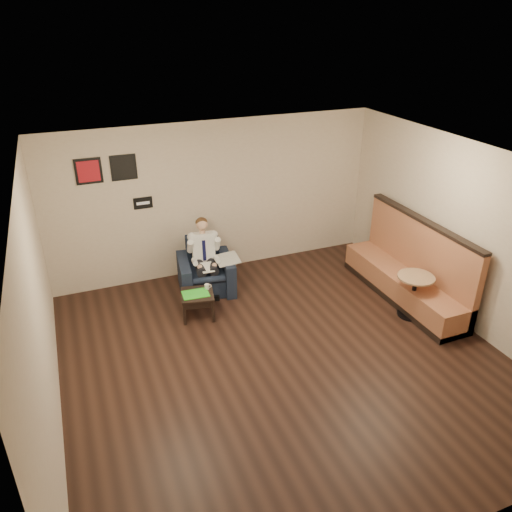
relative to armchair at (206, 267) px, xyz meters
name	(u,v)px	position (x,y,z in m)	size (l,w,h in m)	color
ground	(283,358)	(0.45, -2.28, -0.44)	(6.00, 6.00, 0.00)	black
wall_back	(216,198)	(0.45, 0.72, 0.96)	(6.00, 0.02, 2.80)	beige
wall_front	(444,436)	(0.45, -5.28, 0.96)	(6.00, 0.02, 2.80)	beige
wall_left	(40,320)	(-2.55, -2.28, 0.96)	(0.02, 6.00, 2.80)	beige
wall_right	(467,236)	(3.45, -2.28, 0.96)	(0.02, 6.00, 2.80)	beige
ceiling	(289,167)	(0.45, -2.28, 2.36)	(6.00, 6.00, 0.02)	white
seating_sign	(143,203)	(-0.85, 0.71, 1.06)	(0.32, 0.02, 0.20)	black
art_print_left	(89,171)	(-1.65, 0.71, 1.71)	(0.42, 0.03, 0.42)	#B31621
art_print_right	(124,167)	(-1.10, 0.71, 1.71)	(0.42, 0.03, 0.42)	black
armchair	(206,267)	(0.00, 0.00, 0.00)	(0.92, 0.92, 0.89)	black
seated_man	(206,262)	(-0.02, -0.11, 0.16)	(0.58, 0.87, 1.22)	silver
lap_papers	(207,267)	(-0.03, -0.21, 0.10)	(0.20, 0.29, 0.01)	white
newspaper	(227,259)	(0.35, -0.15, 0.16)	(0.39, 0.48, 0.01)	silver
side_table	(198,304)	(-0.37, -0.76, -0.24)	(0.51, 0.51, 0.41)	black
green_folder	(196,294)	(-0.40, -0.77, -0.02)	(0.41, 0.29, 0.01)	green
coffee_mug	(207,287)	(-0.18, -0.69, 0.01)	(0.08, 0.08, 0.09)	white
smartphone	(199,288)	(-0.29, -0.63, -0.03)	(0.13, 0.06, 0.01)	black
banquette	(407,262)	(3.04, -1.52, 0.25)	(0.64, 2.70, 1.38)	#A05D3E
cafe_table	(413,296)	(2.83, -2.04, -0.09)	(0.58, 0.58, 0.72)	#9E7855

